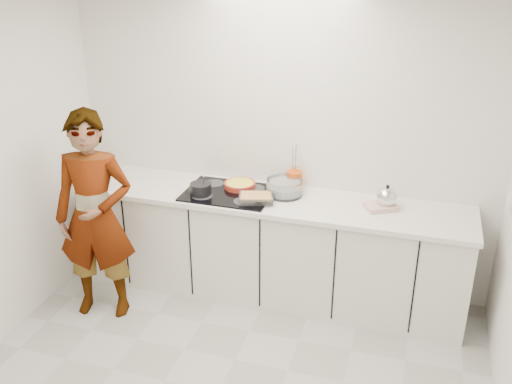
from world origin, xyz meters
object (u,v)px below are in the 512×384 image
(hob, at_px, (229,193))
(cook, at_px, (95,217))
(baking_dish, at_px, (256,198))
(mixing_bowl, at_px, (285,188))
(saucepan, at_px, (201,189))
(kettle, at_px, (387,198))
(utensil_crock, at_px, (294,181))
(tart_dish, at_px, (240,185))

(hob, xyz_separation_m, cook, (-0.89, -0.61, -0.06))
(baking_dish, xyz_separation_m, mixing_bowl, (0.18, 0.21, 0.02))
(saucepan, xyz_separation_m, kettle, (1.47, 0.21, 0.02))
(hob, height_order, utensil_crock, utensil_crock)
(hob, height_order, saucepan, saucepan)
(saucepan, xyz_separation_m, mixing_bowl, (0.65, 0.22, 0.00))
(tart_dish, distance_m, saucepan, 0.35)
(mixing_bowl, distance_m, kettle, 0.82)
(tart_dish, relative_size, mixing_bowl, 0.88)
(mixing_bowl, bearing_deg, cook, -151.70)
(kettle, bearing_deg, baking_dish, -168.50)
(saucepan, relative_size, kettle, 0.92)
(utensil_crock, bearing_deg, cook, -148.57)
(saucepan, bearing_deg, kettle, 8.23)
(hob, height_order, mixing_bowl, mixing_bowl)
(saucepan, bearing_deg, mixing_bowl, 18.95)
(kettle, xyz_separation_m, utensil_crock, (-0.77, 0.14, -0.00))
(saucepan, bearing_deg, utensil_crock, 26.66)
(hob, relative_size, tart_dish, 2.45)
(hob, bearing_deg, mixing_bowl, 13.64)
(saucepan, distance_m, mixing_bowl, 0.69)
(hob, bearing_deg, tart_dish, 65.25)
(cook, bearing_deg, utensil_crock, 18.10)
(mixing_bowl, bearing_deg, tart_dish, 178.07)
(saucepan, height_order, kettle, kettle)
(saucepan, relative_size, baking_dish, 0.66)
(hob, height_order, baking_dish, baking_dish)
(baking_dish, relative_size, kettle, 1.40)
(baking_dish, xyz_separation_m, cook, (-1.16, -0.51, -0.10))
(tart_dish, height_order, cook, cook)
(kettle, height_order, cook, cook)
(kettle, distance_m, utensil_crock, 0.78)
(kettle, height_order, utensil_crock, kettle)
(mixing_bowl, bearing_deg, hob, -166.36)
(hob, distance_m, cook, 1.08)
(hob, relative_size, utensil_crock, 4.37)
(kettle, bearing_deg, tart_dish, 178.90)
(hob, bearing_deg, utensil_crock, 25.44)
(hob, relative_size, saucepan, 3.46)
(kettle, bearing_deg, saucepan, -171.77)
(hob, xyz_separation_m, kettle, (1.27, 0.10, 0.08))
(tart_dish, height_order, baking_dish, baking_dish)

